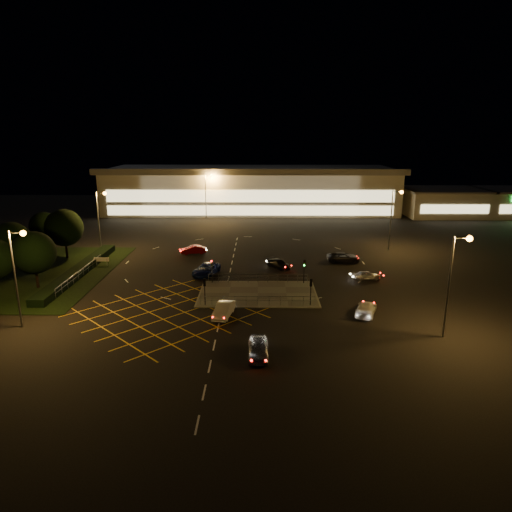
{
  "coord_description": "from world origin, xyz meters",
  "views": [
    {
      "loc": [
        2.2,
        -54.75,
        19.07
      ],
      "look_at": [
        1.69,
        8.45,
        2.0
      ],
      "focal_mm": 32.0,
      "sensor_mm": 36.0,
      "label": 1
    }
  ],
  "objects_px": {
    "signal_sw": "(205,286)",
    "car_circ_red": "(193,250)",
    "car_queue_white": "(224,310)",
    "car_right_silver": "(367,275)",
    "signal_nw": "(212,266)",
    "car_left_blue": "(206,269)",
    "car_east_grey": "(344,257)",
    "car_near_silver": "(258,348)",
    "car_far_dkgrey": "(279,264)",
    "signal_ne": "(304,266)",
    "car_approach_white": "(366,309)",
    "signal_se": "(311,286)"
  },
  "relations": [
    {
      "from": "car_far_dkgrey",
      "to": "car_east_grey",
      "type": "xyz_separation_m",
      "value": [
        10.08,
        3.37,
        0.09
      ]
    },
    {
      "from": "signal_nw",
      "to": "signal_ne",
      "type": "height_order",
      "value": "same"
    },
    {
      "from": "car_queue_white",
      "to": "car_circ_red",
      "type": "distance_m",
      "value": 27.16
    },
    {
      "from": "car_near_silver",
      "to": "signal_ne",
      "type": "bearing_deg",
      "value": 72.98
    },
    {
      "from": "signal_se",
      "to": "car_east_grey",
      "type": "relative_size",
      "value": 0.62
    },
    {
      "from": "signal_nw",
      "to": "car_near_silver",
      "type": "height_order",
      "value": "signal_nw"
    },
    {
      "from": "car_queue_white",
      "to": "car_approach_white",
      "type": "height_order",
      "value": "car_queue_white"
    },
    {
      "from": "signal_ne",
      "to": "car_right_silver",
      "type": "height_order",
      "value": "signal_ne"
    },
    {
      "from": "car_left_blue",
      "to": "car_east_grey",
      "type": "bearing_deg",
      "value": 33.6
    },
    {
      "from": "signal_sw",
      "to": "car_circ_red",
      "type": "distance_m",
      "value": 23.71
    },
    {
      "from": "car_far_dkgrey",
      "to": "car_approach_white",
      "type": "xyz_separation_m",
      "value": [
        8.76,
        -17.73,
        0.08
      ]
    },
    {
      "from": "car_right_silver",
      "to": "signal_sw",
      "type": "bearing_deg",
      "value": 109.81
    },
    {
      "from": "car_right_silver",
      "to": "car_far_dkgrey",
      "type": "bearing_deg",
      "value": 59.27
    },
    {
      "from": "car_circ_red",
      "to": "car_right_silver",
      "type": "bearing_deg",
      "value": 49.27
    },
    {
      "from": "signal_sw",
      "to": "signal_ne",
      "type": "relative_size",
      "value": 1.0
    },
    {
      "from": "signal_nw",
      "to": "car_left_blue",
      "type": "height_order",
      "value": "signal_nw"
    },
    {
      "from": "signal_ne",
      "to": "signal_se",
      "type": "bearing_deg",
      "value": -90.0
    },
    {
      "from": "car_circ_red",
      "to": "car_near_silver",
      "type": "bearing_deg",
      "value": 4.11
    },
    {
      "from": "signal_se",
      "to": "car_left_blue",
      "type": "bearing_deg",
      "value": -41.72
    },
    {
      "from": "car_right_silver",
      "to": "car_circ_red",
      "type": "relative_size",
      "value": 0.87
    },
    {
      "from": "signal_nw",
      "to": "car_east_grey",
      "type": "bearing_deg",
      "value": 29.13
    },
    {
      "from": "signal_sw",
      "to": "car_east_grey",
      "type": "xyz_separation_m",
      "value": [
        19.08,
        18.62,
        -1.66
      ]
    },
    {
      "from": "signal_se",
      "to": "signal_ne",
      "type": "relative_size",
      "value": 1.0
    },
    {
      "from": "car_far_dkgrey",
      "to": "car_left_blue",
      "type": "bearing_deg",
      "value": 160.11
    },
    {
      "from": "car_circ_red",
      "to": "car_queue_white",
      "type": "bearing_deg",
      "value": 2.1
    },
    {
      "from": "signal_sw",
      "to": "car_right_silver",
      "type": "relative_size",
      "value": 0.88
    },
    {
      "from": "car_approach_white",
      "to": "car_far_dkgrey",
      "type": "bearing_deg",
      "value": -43.17
    },
    {
      "from": "car_near_silver",
      "to": "car_queue_white",
      "type": "xyz_separation_m",
      "value": [
        -3.76,
        9.09,
        -0.04
      ]
    },
    {
      "from": "car_left_blue",
      "to": "car_approach_white",
      "type": "distance_m",
      "value": 23.75
    },
    {
      "from": "signal_sw",
      "to": "car_east_grey",
      "type": "height_order",
      "value": "signal_sw"
    },
    {
      "from": "signal_nw",
      "to": "signal_ne",
      "type": "bearing_deg",
      "value": 0.0
    },
    {
      "from": "signal_se",
      "to": "car_left_blue",
      "type": "relative_size",
      "value": 0.56
    },
    {
      "from": "signal_ne",
      "to": "car_right_silver",
      "type": "distance_m",
      "value": 8.99
    },
    {
      "from": "car_queue_white",
      "to": "car_circ_red",
      "type": "relative_size",
      "value": 1.07
    },
    {
      "from": "car_right_silver",
      "to": "car_approach_white",
      "type": "distance_m",
      "value": 12.61
    },
    {
      "from": "signal_nw",
      "to": "car_circ_red",
      "type": "distance_m",
      "value": 15.98
    },
    {
      "from": "car_east_grey",
      "to": "car_approach_white",
      "type": "relative_size",
      "value": 1.07
    },
    {
      "from": "car_approach_white",
      "to": "signal_sw",
      "type": "bearing_deg",
      "value": 12.59
    },
    {
      "from": "signal_sw",
      "to": "signal_nw",
      "type": "height_order",
      "value": "same"
    },
    {
      "from": "signal_nw",
      "to": "car_near_silver",
      "type": "relative_size",
      "value": 0.7
    },
    {
      "from": "signal_sw",
      "to": "car_far_dkgrey",
      "type": "relative_size",
      "value": 0.75
    },
    {
      "from": "signal_ne",
      "to": "car_circ_red",
      "type": "distance_m",
      "value": 22.59
    },
    {
      "from": "car_queue_white",
      "to": "car_circ_red",
      "type": "xyz_separation_m",
      "value": [
        -6.98,
        26.24,
        -0.05
      ]
    },
    {
      "from": "signal_se",
      "to": "signal_nw",
      "type": "distance_m",
      "value": 14.41
    },
    {
      "from": "car_near_silver",
      "to": "signal_sw",
      "type": "bearing_deg",
      "value": 116.01
    },
    {
      "from": "car_left_blue",
      "to": "car_east_grey",
      "type": "height_order",
      "value": "car_left_blue"
    },
    {
      "from": "car_near_silver",
      "to": "car_far_dkgrey",
      "type": "bearing_deg",
      "value": 83.26
    },
    {
      "from": "signal_sw",
      "to": "car_near_silver",
      "type": "xyz_separation_m",
      "value": [
        6.11,
        -12.14,
        -1.6
      ]
    },
    {
      "from": "signal_se",
      "to": "car_near_silver",
      "type": "height_order",
      "value": "signal_se"
    },
    {
      "from": "car_far_dkgrey",
      "to": "car_approach_white",
      "type": "relative_size",
      "value": 0.89
    }
  ]
}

